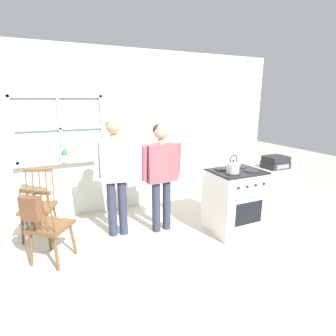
{
  "coord_description": "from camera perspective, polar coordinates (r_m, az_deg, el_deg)",
  "views": [
    {
      "loc": [
        -0.89,
        -2.98,
        1.9
      ],
      "look_at": [
        0.52,
        0.14,
        1.0
      ],
      "focal_mm": 28.0,
      "sensor_mm": 36.0,
      "label": 1
    }
  ],
  "objects": [
    {
      "name": "side_counter",
      "position": [
        4.4,
        21.49,
        -5.57
      ],
      "size": [
        0.55,
        0.5,
        0.9
      ],
      "color": "beige",
      "rests_on": "ground_plane"
    },
    {
      "name": "kettle",
      "position": [
        3.62,
        14.0,
        0.29
      ],
      "size": [
        0.21,
        0.17,
        0.25
      ],
      "color": "#B7B7BC",
      "rests_on": "stove"
    },
    {
      "name": "chair_near_wall",
      "position": [
        4.11,
        -26.36,
        -7.64
      ],
      "size": [
        0.52,
        0.51,
        0.96
      ],
      "rotation": [
        0.0,
        0.0,
        -0.3
      ],
      "color": "brown",
      "rests_on": "ground_plane"
    },
    {
      "name": "person_teen_center",
      "position": [
        3.71,
        -1.5,
        0.28
      ],
      "size": [
        0.6,
        0.24,
        1.58
      ],
      "rotation": [
        0.0,
        0.0,
        0.05
      ],
      "color": "#2D3347",
      "rests_on": "ground_plane"
    },
    {
      "name": "wall_back",
      "position": [
        4.51,
        -12.38,
        7.29
      ],
      "size": [
        6.4,
        0.16,
        2.7
      ],
      "color": "silver",
      "rests_on": "ground_plane"
    },
    {
      "name": "handbag",
      "position": [
        3.16,
        -27.73,
        -7.63
      ],
      "size": [
        0.25,
        0.25,
        0.31
      ],
      "color": "brown",
      "rests_on": "chair_by_window"
    },
    {
      "name": "chair_by_window",
      "position": [
        3.45,
        -24.43,
        -11.63
      ],
      "size": [
        0.58,
        0.57,
        0.96
      ],
      "rotation": [
        0.0,
        0.0,
        2.47
      ],
      "color": "brown",
      "rests_on": "ground_plane"
    },
    {
      "name": "potted_plant",
      "position": [
        4.38,
        -21.61,
        2.29
      ],
      "size": [
        0.15,
        0.15,
        0.27
      ],
      "color": "beige",
      "rests_on": "wall_back"
    },
    {
      "name": "ground_plane",
      "position": [
        3.65,
        -6.86,
        -16.79
      ],
      "size": [
        16.0,
        16.0,
        0.0
      ],
      "primitive_type": "plane",
      "color": "#B2AD9E"
    },
    {
      "name": "stove",
      "position": [
        3.98,
        14.18,
        -6.73
      ],
      "size": [
        0.72,
        0.68,
        1.08
      ],
      "color": "white",
      "rests_on": "ground_plane"
    },
    {
      "name": "stereo",
      "position": [
        4.24,
        22.37,
        1.18
      ],
      "size": [
        0.34,
        0.29,
        0.18
      ],
      "color": "#232326",
      "rests_on": "side_counter"
    },
    {
      "name": "person_elderly_left",
      "position": [
        3.64,
        -11.39,
        -0.09
      ],
      "size": [
        0.56,
        0.27,
        1.64
      ],
      "rotation": [
        0.0,
        0.0,
        -0.17
      ],
      "color": "#2D3347",
      "rests_on": "ground_plane"
    }
  ]
}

